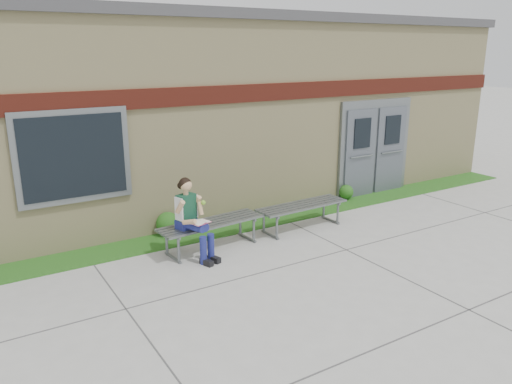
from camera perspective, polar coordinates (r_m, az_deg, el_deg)
ground at (r=8.14m, az=7.32°, el=-9.16°), size 80.00×80.00×0.00m
grass_strip at (r=10.12m, az=-1.95°, el=-3.83°), size 16.00×0.80×0.02m
school_building at (r=12.65m, az=-9.81°, el=9.70°), size 16.20×6.22×4.20m
bench_left at (r=8.90m, az=-5.12°, el=-4.11°), size 1.99×0.72×0.51m
bench_right at (r=9.91m, az=5.26°, el=-2.04°), size 1.94×0.61×0.50m
girl at (r=8.44m, az=-7.30°, el=-2.79°), size 0.57×0.84×1.39m
shrub_mid at (r=9.68m, az=-10.05°, el=-3.56°), size 0.44×0.44×0.44m
shrub_east at (r=11.99m, az=10.26°, el=0.01°), size 0.34×0.34×0.34m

